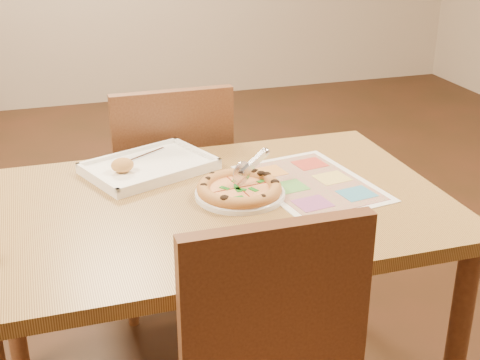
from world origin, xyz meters
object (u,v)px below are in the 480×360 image
object	(u,v)px
chair_far	(170,173)
pizza	(239,189)
pizza_cutter	(250,166)
appetizer_tray	(147,168)
plate	(240,194)
menu	(311,183)
dining_table	(213,229)

from	to	relation	value
chair_far	pizza	world-z (taller)	chair_far
pizza_cutter	appetizer_tray	bearing A→B (deg)	108.51
plate	pizza_cutter	xyz separation A→B (m)	(0.04, 0.03, 0.07)
pizza	chair_far	bearing A→B (deg)	97.55
chair_far	appetizer_tray	distance (m)	0.39
plate	appetizer_tray	distance (m)	0.34
pizza	menu	world-z (taller)	pizza
dining_table	pizza	world-z (taller)	pizza
chair_far	dining_table	bearing A→B (deg)	90.00
dining_table	appetizer_tray	xyz separation A→B (m)	(-0.13, 0.27, 0.10)
pizza_cutter	menu	size ratio (longest dim) A/B	0.29
plate	chair_far	bearing A→B (deg)	98.00
pizza_cutter	menu	xyz separation A→B (m)	(0.19, -0.00, -0.08)
dining_table	menu	xyz separation A→B (m)	(0.31, 0.03, 0.09)
chair_far	appetizer_tray	xyz separation A→B (m)	(-0.13, -0.33, 0.17)
chair_far	pizza	bearing A→B (deg)	97.55
plate	appetizer_tray	bearing A→B (deg)	129.92
plate	menu	xyz separation A→B (m)	(0.23, 0.02, -0.00)
chair_far	pizza	size ratio (longest dim) A/B	1.97
plate	menu	bearing A→B (deg)	5.52
pizza	plate	bearing A→B (deg)	55.30
pizza_cutter	menu	bearing A→B (deg)	-30.69
dining_table	appetizer_tray	world-z (taller)	appetizer_tray
chair_far	pizza	xyz separation A→B (m)	(0.08, -0.60, 0.18)
chair_far	appetizer_tray	bearing A→B (deg)	68.10
dining_table	appetizer_tray	bearing A→B (deg)	116.34
pizza	menu	bearing A→B (deg)	6.84
dining_table	menu	world-z (taller)	menu
pizza	appetizer_tray	bearing A→B (deg)	128.78
plate	pizza_cutter	distance (m)	0.08
pizza	pizza_cutter	world-z (taller)	pizza_cutter
appetizer_tray	plate	bearing A→B (deg)	-50.08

